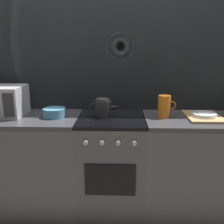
{
  "coord_description": "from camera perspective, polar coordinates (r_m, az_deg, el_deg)",
  "views": [
    {
      "loc": [
        0.08,
        -2.2,
        1.52
      ],
      "look_at": [
        0.01,
        0.0,
        0.95
      ],
      "focal_mm": 41.1,
      "sensor_mm": 36.0,
      "label": 1
    }
  ],
  "objects": [
    {
      "name": "back_wall",
      "position": [
        2.55,
        0.12,
        7.27
      ],
      "size": [
        3.6,
        0.05,
        2.4
      ],
      "color": "gray",
      "rests_on": "ground_plane"
    },
    {
      "name": "kettle",
      "position": [
        2.31,
        -2.02,
        1.0
      ],
      "size": [
        0.28,
        0.15,
        0.17
      ],
      "color": "#262628",
      "rests_on": "stove_unit"
    },
    {
      "name": "stove_unit",
      "position": [
        2.45,
        -0.12,
        -11.43
      ],
      "size": [
        0.6,
        0.63,
        0.9
      ],
      "color": "#4C4C51",
      "rests_on": "ground_plane"
    },
    {
      "name": "counter_left",
      "position": [
        2.63,
        -20.43,
        -10.43
      ],
      "size": [
        1.2,
        0.6,
        0.9
      ],
      "color": "#515459",
      "rests_on": "ground_plane"
    },
    {
      "name": "counter_right",
      "position": [
        2.58,
        20.66,
        -10.97
      ],
      "size": [
        1.2,
        0.6,
        0.9
      ],
      "color": "#515459",
      "rests_on": "ground_plane"
    },
    {
      "name": "mixing_bowl",
      "position": [
        2.35,
        -12.72,
        -0.16
      ],
      "size": [
        0.2,
        0.2,
        0.08
      ],
      "primitive_type": "cylinder",
      "color": "teal",
      "rests_on": "counter_left"
    },
    {
      "name": "ground_plane",
      "position": [
        2.68,
        -0.12,
        -20.12
      ],
      "size": [
        8.0,
        8.0,
        0.0
      ],
      "primitive_type": "plane",
      "color": "#6B6054"
    },
    {
      "name": "pitcher",
      "position": [
        2.32,
        11.57,
        1.25
      ],
      "size": [
        0.16,
        0.11,
        0.2
      ],
      "color": "orange",
      "rests_on": "counter_right"
    },
    {
      "name": "dish_pile",
      "position": [
        2.41,
        19.66,
        -0.8
      ],
      "size": [
        0.3,
        0.4,
        0.06
      ],
      "color": "tan",
      "rests_on": "counter_right"
    }
  ]
}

